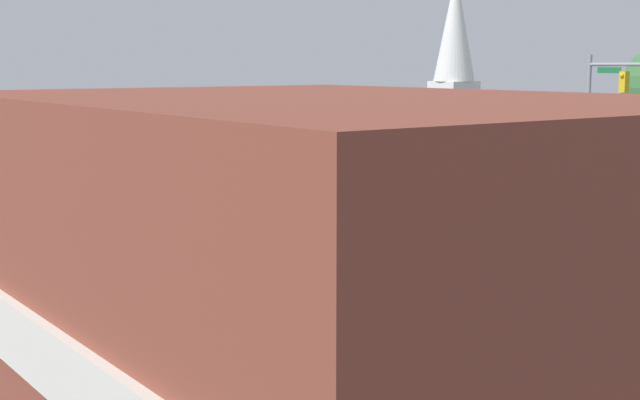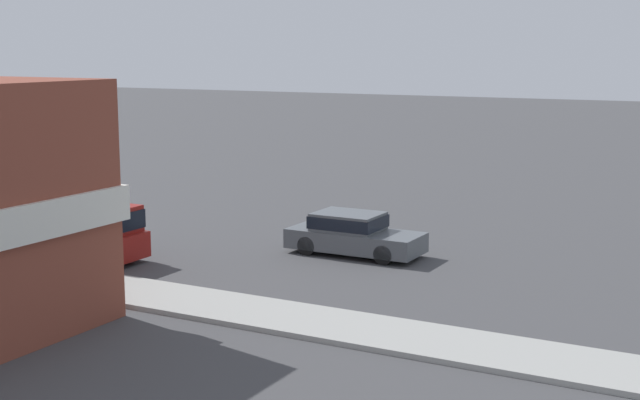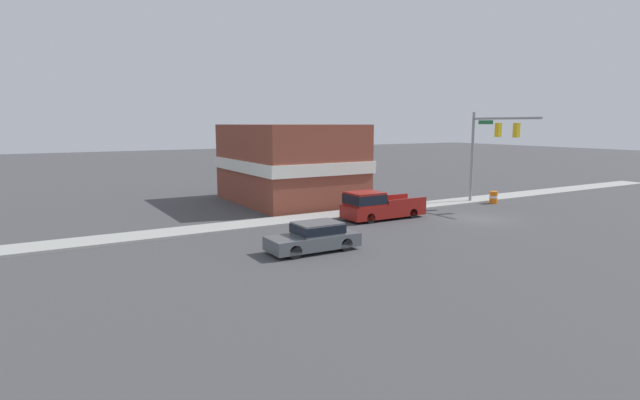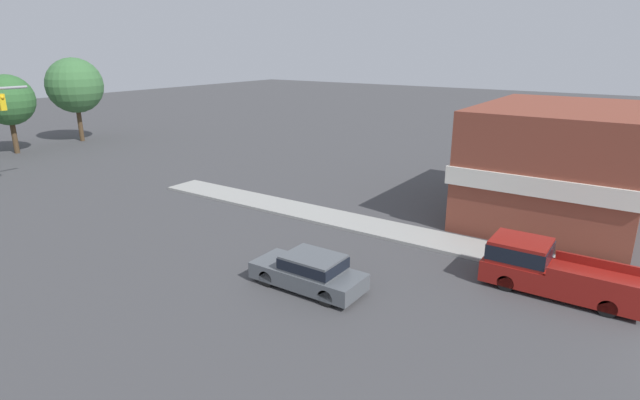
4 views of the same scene
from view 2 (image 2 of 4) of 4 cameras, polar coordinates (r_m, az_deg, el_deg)
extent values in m
plane|color=#424244|center=(37.34, -18.41, -1.60)|extent=(200.00, 200.00, 0.00)
cylinder|color=black|center=(30.65, 5.37, -2.90)|extent=(0.22, 0.66, 0.66)
cylinder|color=black|center=(29.18, 4.09, -3.52)|extent=(0.22, 0.66, 0.66)
cylinder|color=black|center=(31.86, 0.61, -2.37)|extent=(0.22, 0.66, 0.66)
cylinder|color=black|center=(30.45, -0.83, -2.94)|extent=(0.22, 0.66, 0.66)
cube|color=#51565B|center=(30.47, 2.28, -2.59)|extent=(1.86, 4.63, 0.66)
cube|color=#51565B|center=(30.46, 1.82, -1.37)|extent=(1.71, 2.22, 0.60)
cube|color=black|center=(30.46, 1.82, -1.37)|extent=(1.73, 2.31, 0.42)
cylinder|color=black|center=(30.69, -12.45, -3.07)|extent=(0.22, 0.66, 0.66)
cylinder|color=black|center=(29.37, -14.78, -3.73)|extent=(0.22, 0.66, 0.66)
cylinder|color=black|center=(33.07, -17.09, -2.36)|extent=(0.22, 0.66, 0.66)
cylinder|color=black|center=(31.86, -19.43, -2.93)|extent=(0.22, 0.66, 0.66)
cube|color=maroon|center=(31.16, -16.03, -2.51)|extent=(2.04, 5.70, 0.85)
cube|color=maroon|center=(29.93, -13.96, -1.23)|extent=(1.94, 2.17, 0.87)
cube|color=black|center=(29.93, -13.96, -1.23)|extent=(1.96, 2.25, 0.61)
cube|color=maroon|center=(32.57, -16.45, -0.93)|extent=(0.12, 3.23, 0.35)
cube|color=maroon|center=(31.27, -18.93, -1.49)|extent=(0.12, 3.23, 0.35)
camera|label=1|loc=(27.30, -58.85, 4.37)|focal=50.00mm
camera|label=3|loc=(47.72, 27.44, 7.78)|focal=28.00mm
camera|label=4|loc=(47.74, -1.34, 12.39)|focal=28.00mm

